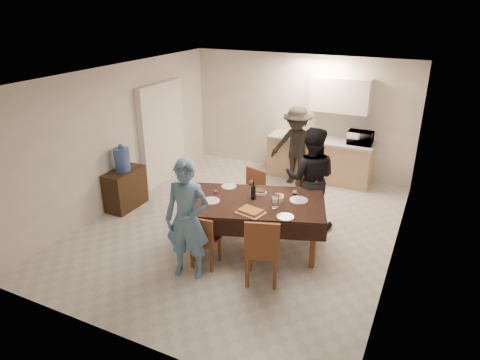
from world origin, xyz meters
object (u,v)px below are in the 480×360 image
object	(u,v)px
water_jug	(122,160)
person_kitchen	(296,146)
microwave	(360,138)
person_near	(187,220)
savoury_tart	(251,211)
console	(125,189)
dining_table	(255,203)
wine_bottle	(253,190)
person_far	(310,179)
water_pitcher	(275,201)

from	to	relation	value
water_jug	person_kitchen	xyz separation A→B (m)	(2.50, 2.49, -0.13)
microwave	person_near	world-z (taller)	person_near
water_jug	savoury_tart	world-z (taller)	water_jug
savoury_tart	microwave	size ratio (longest dim) A/B	0.76
console	water_jug	distance (m)	0.59
console	person_near	distance (m)	2.62
console	microwave	world-z (taller)	microwave
water_jug	savoury_tart	size ratio (longest dim) A/B	1.13
dining_table	savoury_tart	xyz separation A→B (m)	(0.10, -0.38, 0.06)
wine_bottle	person_far	bearing A→B (deg)	59.04
water_jug	microwave	world-z (taller)	microwave
wine_bottle	person_kitchen	bearing A→B (deg)	94.66
water_jug	person_kitchen	bearing A→B (deg)	44.90
dining_table	console	bearing A→B (deg)	155.36
person_far	water_pitcher	bearing A→B (deg)	68.27
console	person_kitchen	bearing A→B (deg)	44.90
console	water_pitcher	world-z (taller)	water_pitcher
water_jug	savoury_tart	distance (m)	2.94
dining_table	person_kitchen	world-z (taller)	person_kitchen
console	person_far	distance (m)	3.45
dining_table	person_kitchen	distance (m)	2.76
savoury_tart	person_kitchen	world-z (taller)	person_kitchen
console	person_kitchen	xyz separation A→B (m)	(2.50, 2.49, 0.46)
water_pitcher	person_far	distance (m)	1.12
person_near	person_kitchen	distance (m)	3.81
wine_bottle	microwave	world-z (taller)	microwave
microwave	person_kitchen	xyz separation A→B (m)	(-1.20, -0.45, -0.22)
microwave	savoury_tart	bearing A→B (deg)	76.85
dining_table	water_pitcher	bearing A→B (deg)	-27.40
water_pitcher	microwave	xyz separation A→B (m)	(0.59, 3.25, 0.14)
savoury_tart	person_near	bearing A→B (deg)	-134.13
water_jug	wine_bottle	world-z (taller)	water_jug
water_jug	person_far	size ratio (longest dim) A/B	0.24
water_pitcher	wine_bottle	bearing A→B (deg)	165.96
water_jug	savoury_tart	xyz separation A→B (m)	(2.86, -0.64, -0.12)
water_jug	microwave	xyz separation A→B (m)	(3.70, 2.94, 0.09)
wine_bottle	savoury_tart	xyz separation A→B (m)	(0.15, -0.43, -0.13)
person_kitchen	savoury_tart	bearing A→B (deg)	-83.26
dining_table	savoury_tart	bearing A→B (deg)	-94.53
water_jug	water_pitcher	xyz separation A→B (m)	(3.11, -0.31, -0.05)
dining_table	water_jug	size ratio (longest dim) A/B	5.57
microwave	person_near	size ratio (longest dim) A/B	0.28
dining_table	wine_bottle	world-z (taller)	wine_bottle
console	person_far	world-z (taller)	person_far
wine_bottle	person_kitchen	size ratio (longest dim) A/B	0.18
dining_table	console	distance (m)	2.81
water_pitcher	microwave	size ratio (longest dim) A/B	0.39
water_jug	person_near	size ratio (longest dim) A/B	0.24
water_pitcher	dining_table	bearing A→B (deg)	171.87
console	person_kitchen	world-z (taller)	person_kitchen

